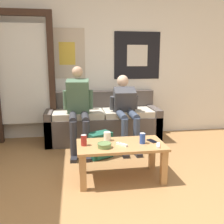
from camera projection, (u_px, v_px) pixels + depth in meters
wall_back at (111, 65)px, 4.49m from camera, size 10.00×0.07×2.55m
door_frame at (23, 71)px, 4.08m from camera, size 1.00×0.10×2.15m
couch at (103, 123)px, 4.33m from camera, size 1.92×0.69×0.82m
coffee_table at (121, 151)px, 2.89m from camera, size 1.01×0.54×0.43m
person_seated_adult at (79, 105)px, 3.81m from camera, size 0.47×0.89×1.28m
person_seated_teen at (126, 108)px, 3.95m from camera, size 0.47×0.91×1.13m
backpack at (100, 146)px, 3.56m from camera, size 0.38×0.32×0.37m
ceramic_bowl at (104, 145)px, 2.74m from camera, size 0.16×0.16×0.05m
pillar_candle at (107, 136)px, 2.98m from camera, size 0.08×0.08×0.12m
drink_can_blue at (142, 138)px, 2.87m from camera, size 0.07×0.07×0.12m
drink_can_red at (84, 140)px, 2.80m from camera, size 0.07×0.07×0.12m
game_controller_near_left at (122, 144)px, 2.81m from camera, size 0.12×0.13×0.03m
game_controller_near_right at (158, 145)px, 2.78m from camera, size 0.08×0.15×0.03m
cell_phone at (152, 141)px, 2.95m from camera, size 0.11×0.15×0.01m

